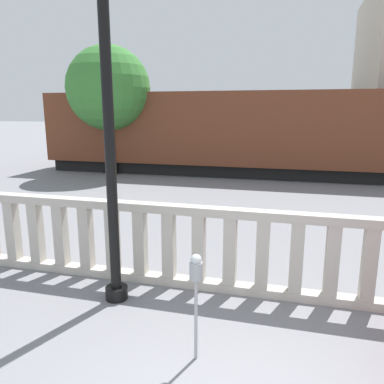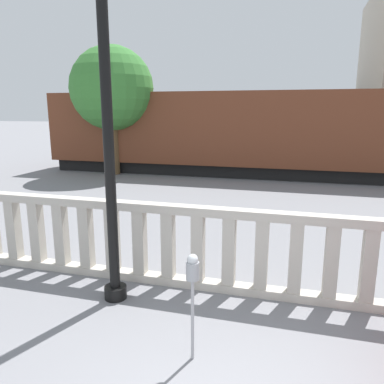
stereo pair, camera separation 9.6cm
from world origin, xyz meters
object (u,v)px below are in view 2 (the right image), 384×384
(train_far, at_px, (324,127))
(parking_meter, at_px, (193,277))
(tree_left, at_px, (112,89))
(lamppost, at_px, (108,123))
(train_near, at_px, (264,132))

(train_far, bearing_deg, parking_meter, -96.97)
(train_far, distance_m, tree_left, 14.17)
(lamppost, distance_m, train_far, 21.32)
(parking_meter, xyz_separation_m, tree_left, (-7.03, 11.86, 2.80))
(parking_meter, distance_m, train_near, 13.29)
(train_far, bearing_deg, lamppost, -101.56)
(parking_meter, height_order, train_near, train_near)
(lamppost, height_order, parking_meter, lamppost)
(lamppost, bearing_deg, parking_meter, -34.93)
(train_near, bearing_deg, lamppost, -95.82)
(parking_meter, height_order, train_far, train_far)
(lamppost, bearing_deg, train_near, 84.18)
(lamppost, bearing_deg, train_far, 78.44)
(train_near, xyz_separation_m, train_far, (3.03, 8.72, -0.13))
(train_near, height_order, train_far, train_near)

